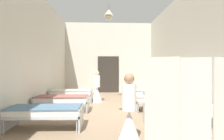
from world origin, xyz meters
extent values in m
cube|color=#8C755B|center=(0.00, 0.00, -0.05)|extent=(6.31, 11.34, 0.10)
cube|color=beige|center=(0.00, 5.47, 2.32)|extent=(6.11, 0.20, 4.64)
cube|color=beige|center=(-2.95, 0.00, 2.32)|extent=(0.20, 10.74, 4.64)
cube|color=beige|center=(2.95, 0.00, 2.32)|extent=(0.20, 10.74, 4.64)
cube|color=#2D2823|center=(0.00, 5.35, 1.20)|extent=(1.40, 0.06, 2.40)
cylinder|color=brown|center=(-0.05, 1.88, 4.51)|extent=(0.02, 0.02, 0.26)
cone|color=beige|center=(-0.05, 1.88, 4.23)|extent=(0.44, 0.44, 0.28)
sphere|color=beige|center=(-0.05, 1.88, 4.01)|extent=(0.28, 0.28, 0.28)
cylinder|color=#B7BCC1|center=(-2.67, -2.26, 0.17)|extent=(0.03, 0.03, 0.34)
cylinder|color=#B7BCC1|center=(-2.67, -1.54, 0.17)|extent=(0.03, 0.03, 0.34)
cylinder|color=#B7BCC1|center=(-0.93, -2.26, 0.17)|extent=(0.03, 0.03, 0.34)
cylinder|color=#B7BCC1|center=(-0.93, -1.54, 0.17)|extent=(0.03, 0.03, 0.34)
cube|color=#B7BCC1|center=(-1.80, -1.90, 0.38)|extent=(1.90, 0.84, 0.07)
cube|color=#B7BCC1|center=(-2.73, -1.90, 0.29)|extent=(0.04, 0.84, 0.57)
cube|color=#B7BCC1|center=(-0.87, -1.90, 0.29)|extent=(0.04, 0.84, 0.57)
cube|color=white|center=(-1.80, -1.90, 0.48)|extent=(1.82, 0.78, 0.14)
cube|color=slate|center=(-1.80, -1.90, 0.56)|extent=(1.86, 0.82, 0.02)
cylinder|color=#B7BCC1|center=(0.93, -2.26, 0.17)|extent=(0.03, 0.03, 0.34)
cylinder|color=#B7BCC1|center=(0.93, -1.54, 0.17)|extent=(0.03, 0.03, 0.34)
cylinder|color=#B7BCC1|center=(2.67, -2.26, 0.17)|extent=(0.03, 0.03, 0.34)
cylinder|color=#B7BCC1|center=(2.67, -1.54, 0.17)|extent=(0.03, 0.03, 0.34)
cube|color=#B7BCC1|center=(1.80, -1.90, 0.38)|extent=(1.90, 0.84, 0.07)
cube|color=#B7BCC1|center=(0.87, -1.90, 0.29)|extent=(0.04, 0.84, 0.57)
cube|color=#B7BCC1|center=(2.73, -1.90, 0.29)|extent=(0.04, 0.84, 0.57)
cube|color=white|center=(1.80, -1.90, 0.48)|extent=(1.82, 0.78, 0.14)
cube|color=beige|center=(1.80, -1.90, 0.56)|extent=(1.86, 0.82, 0.02)
cylinder|color=#B7BCC1|center=(-2.67, -0.36, 0.17)|extent=(0.03, 0.03, 0.34)
cylinder|color=#B7BCC1|center=(-2.67, 0.36, 0.17)|extent=(0.03, 0.03, 0.34)
cylinder|color=#B7BCC1|center=(-0.93, -0.36, 0.17)|extent=(0.03, 0.03, 0.34)
cylinder|color=#B7BCC1|center=(-0.93, 0.36, 0.17)|extent=(0.03, 0.03, 0.34)
cube|color=#B7BCC1|center=(-1.80, 0.00, 0.38)|extent=(1.90, 0.84, 0.07)
cube|color=#B7BCC1|center=(-2.73, 0.00, 0.29)|extent=(0.04, 0.84, 0.57)
cube|color=#B7BCC1|center=(-0.87, 0.00, 0.29)|extent=(0.04, 0.84, 0.57)
cube|color=white|center=(-1.80, 0.00, 0.48)|extent=(1.82, 0.78, 0.14)
cube|color=#8C4C47|center=(-1.80, 0.00, 0.56)|extent=(1.86, 0.82, 0.02)
cylinder|color=#B7BCC1|center=(0.93, -0.36, 0.17)|extent=(0.03, 0.03, 0.34)
cylinder|color=#B7BCC1|center=(0.93, 0.36, 0.17)|extent=(0.03, 0.03, 0.34)
cylinder|color=#B7BCC1|center=(2.67, -0.36, 0.17)|extent=(0.03, 0.03, 0.34)
cylinder|color=#B7BCC1|center=(2.67, 0.36, 0.17)|extent=(0.03, 0.03, 0.34)
cube|color=#B7BCC1|center=(1.80, 0.00, 0.38)|extent=(1.90, 0.84, 0.07)
cube|color=#B7BCC1|center=(0.87, 0.00, 0.29)|extent=(0.04, 0.84, 0.57)
cube|color=#B7BCC1|center=(2.73, 0.00, 0.29)|extent=(0.04, 0.84, 0.57)
cube|color=white|center=(1.80, 0.00, 0.48)|extent=(1.82, 0.78, 0.14)
cube|color=beige|center=(1.80, 0.00, 0.56)|extent=(1.86, 0.82, 0.02)
cylinder|color=#B7BCC1|center=(-2.67, 1.54, 0.17)|extent=(0.03, 0.03, 0.34)
cylinder|color=#B7BCC1|center=(-2.67, 2.26, 0.17)|extent=(0.03, 0.03, 0.34)
cylinder|color=#B7BCC1|center=(-0.93, 1.54, 0.17)|extent=(0.03, 0.03, 0.34)
cylinder|color=#B7BCC1|center=(-0.93, 2.26, 0.17)|extent=(0.03, 0.03, 0.34)
cube|color=#B7BCC1|center=(-1.80, 1.90, 0.38)|extent=(1.90, 0.84, 0.07)
cube|color=#B7BCC1|center=(-2.73, 1.90, 0.29)|extent=(0.04, 0.84, 0.57)
cube|color=#B7BCC1|center=(-0.87, 1.90, 0.29)|extent=(0.04, 0.84, 0.57)
cube|color=white|center=(-1.80, 1.90, 0.48)|extent=(1.82, 0.78, 0.14)
cube|color=beige|center=(-1.80, 1.90, 0.56)|extent=(1.86, 0.82, 0.02)
cylinder|color=#B7BCC1|center=(0.93, 1.54, 0.17)|extent=(0.03, 0.03, 0.34)
cylinder|color=#B7BCC1|center=(0.93, 2.26, 0.17)|extent=(0.03, 0.03, 0.34)
cylinder|color=#B7BCC1|center=(2.67, 1.54, 0.17)|extent=(0.03, 0.03, 0.34)
cylinder|color=#B7BCC1|center=(2.67, 2.26, 0.17)|extent=(0.03, 0.03, 0.34)
cube|color=#B7BCC1|center=(1.80, 1.90, 0.38)|extent=(1.90, 0.84, 0.07)
cube|color=#B7BCC1|center=(0.87, 1.90, 0.29)|extent=(0.04, 0.84, 0.57)
cube|color=#B7BCC1|center=(2.73, 1.90, 0.29)|extent=(0.04, 0.84, 0.57)
cube|color=white|center=(1.80, 1.90, 0.48)|extent=(1.82, 0.78, 0.14)
cube|color=beige|center=(1.80, 1.90, 0.56)|extent=(1.86, 0.82, 0.02)
cone|color=white|center=(0.25, -2.96, 0.35)|extent=(0.52, 0.52, 0.70)
cylinder|color=white|center=(0.25, -2.96, 0.97)|extent=(0.30, 0.30, 0.55)
sphere|color=#A87A5B|center=(0.25, -2.96, 1.36)|extent=(0.22, 0.22, 0.22)
cone|color=white|center=(0.25, -2.96, 1.44)|extent=(0.18, 0.18, 0.10)
cone|color=white|center=(-0.62, 1.93, 0.35)|extent=(0.52, 0.52, 0.70)
cylinder|color=white|center=(-0.62, 1.93, 0.97)|extent=(0.30, 0.30, 0.55)
sphere|color=beige|center=(-0.62, 1.93, 1.36)|extent=(0.22, 0.22, 0.22)
cone|color=white|center=(-0.62, 1.93, 1.44)|extent=(0.18, 0.18, 0.10)
cylinder|color=slate|center=(1.45, 0.10, 0.86)|extent=(0.32, 0.32, 0.58)
cube|color=slate|center=(1.45, 0.10, 0.61)|extent=(0.44, 0.44, 0.08)
sphere|color=#A87A5B|center=(1.45, 0.10, 1.26)|extent=(0.22, 0.22, 0.22)
cube|color=silver|center=(0.43, -4.51, 0.85)|extent=(0.38, 0.23, 1.70)
cube|color=silver|center=(0.85, -4.45, 0.85)|extent=(0.42, 0.11, 1.70)
camera|label=1|loc=(-0.26, -6.68, 1.55)|focal=29.06mm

